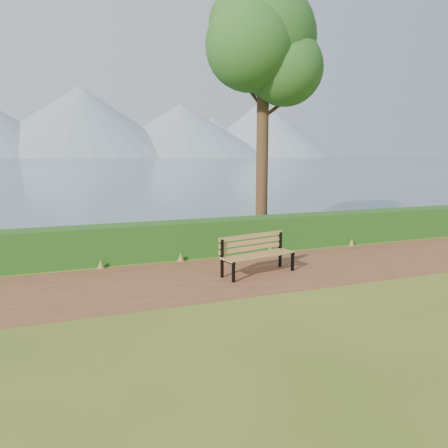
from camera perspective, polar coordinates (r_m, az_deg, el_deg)
name	(u,v)px	position (r m, az deg, el deg)	size (l,w,h in m)	color
ground	(249,277)	(10.45, 3.27, -6.89)	(140.00, 140.00, 0.00)	#46601B
path	(244,273)	(10.71, 2.60, -6.46)	(40.00, 3.40, 0.01)	brown
hedge	(212,237)	(12.68, -1.55, -1.70)	(32.00, 0.85, 1.00)	#184C15
water	(62,159)	(269.19, -20.39, 7.91)	(700.00, 510.00, 0.00)	#3F5A65
mountains	(46,125)	(415.97, -22.22, 11.85)	(585.00, 190.00, 70.00)	slate
bench	(256,251)	(10.61, 4.19, -3.58)	(1.99, 0.96, 0.96)	black
tree	(264,45)	(15.29, 5.22, 22.29)	(4.13, 3.72, 8.58)	#322314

